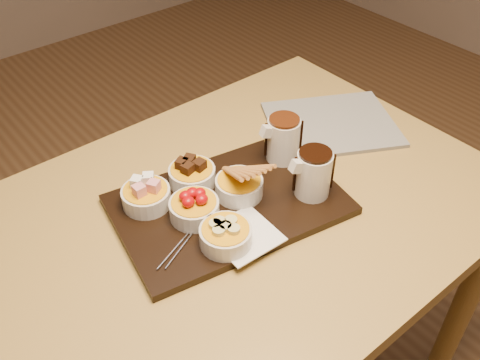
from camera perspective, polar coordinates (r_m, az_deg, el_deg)
dining_table at (r=1.17m, az=-1.60°, el=-7.16°), size 1.20×0.80×0.75m
serving_board at (r=1.11m, az=-1.20°, el=-2.64°), size 0.51×0.38×0.02m
napkin at (r=1.03m, az=0.44°, el=-5.90°), size 0.12×0.12×0.00m
bowl_marshmallows at (r=1.10m, az=-9.96°, el=-1.80°), size 0.10×0.10×0.04m
bowl_cake at (r=1.14m, az=-5.12°, el=0.43°), size 0.10×0.10×0.04m
bowl_strawberries at (r=1.06m, az=-4.89°, el=-3.12°), size 0.10×0.10×0.04m
bowl_biscotti at (r=1.11m, az=-0.09°, el=-0.76°), size 0.10×0.10×0.04m
bowl_bananas at (r=1.01m, az=-1.54°, el=-6.01°), size 0.10×0.10×0.04m
pitcher_dark_chocolate at (r=1.10m, az=7.83°, el=0.62°), size 0.09×0.09×0.10m
pitcher_milk_chocolate at (r=1.19m, az=4.63°, el=4.29°), size 0.09×0.09×0.10m
fondue_skewers at (r=1.06m, az=-4.76°, el=-4.73°), size 0.12×0.25×0.01m
newspaper at (r=1.37m, az=9.73°, el=5.89°), size 0.39×0.36×0.01m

